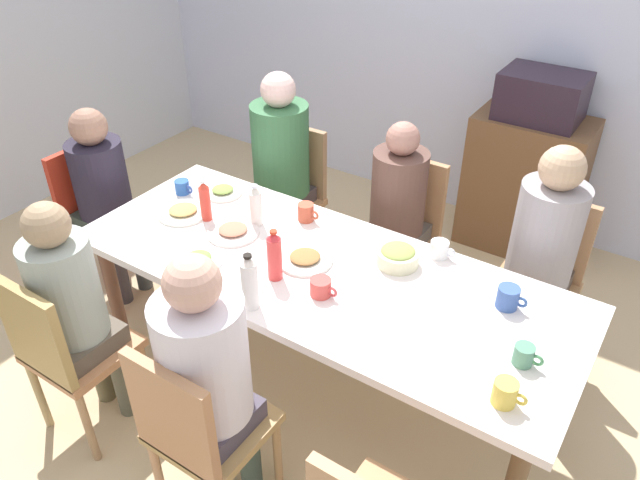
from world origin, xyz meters
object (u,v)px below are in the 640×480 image
(bottle_2, at_px, (274,256))
(side_cabinet, at_px, (523,184))
(cup_5, at_px, (508,298))
(person_2, at_px, (72,302))
(bottle_0, at_px, (250,283))
(chair_0, at_px, (99,213))
(cup_2, at_px, (306,212))
(bottle_3, at_px, (205,201))
(chair_3, at_px, (539,274))
(chair_1, at_px, (290,190))
(person_3, at_px, (543,244))
(cup_6, at_px, (183,187))
(bottle_1, at_px, (256,206))
(chair_4, at_px, (197,429))
(plate_0, at_px, (199,260))
(bowl_0, at_px, (398,256))
(cup_3, at_px, (440,249))
(cup_1, at_px, (505,393))
(person_1, at_px, (280,159))
(cup_4, at_px, (524,355))
(cup_0, at_px, (321,287))
(plate_2, at_px, (183,212))
(person_5, at_px, (396,207))
(plate_1, at_px, (305,259))
(person_4, at_px, (207,369))
(microwave, at_px, (542,96))
(plate_3, at_px, (223,191))
(chair_5, at_px, (402,228))
(chair_2, at_px, (64,348))
(person_0, at_px, (104,189))

(bottle_2, bearing_deg, side_cabinet, 75.87)
(cup_5, bearing_deg, person_2, -148.86)
(bottle_0, bearing_deg, chair_0, 165.59)
(cup_2, relative_size, bottle_3, 0.53)
(chair_0, relative_size, chair_3, 1.00)
(chair_1, relative_size, person_3, 0.73)
(cup_6, distance_m, bottle_1, 0.52)
(person_2, bearing_deg, chair_4, -6.85)
(plate_0, bearing_deg, chair_4, -49.66)
(bowl_0, relative_size, cup_3, 1.58)
(plate_0, distance_m, cup_1, 1.41)
(person_1, xyz_separation_m, cup_4, (1.70, -0.81, 0.02))
(cup_0, height_order, side_cabinet, side_cabinet)
(cup_4, bearing_deg, side_cabinet, 106.45)
(plate_0, xyz_separation_m, cup_4, (1.41, 0.19, 0.03))
(cup_0, relative_size, bottle_3, 0.57)
(cup_2, bearing_deg, bowl_0, -8.08)
(plate_0, bearing_deg, bottle_2, 15.96)
(person_2, xyz_separation_m, side_cabinet, (1.14, 2.55, -0.25))
(chair_4, height_order, bottle_2, bottle_2)
(plate_0, height_order, cup_4, cup_4)
(person_3, bearing_deg, bottle_0, -127.78)
(chair_3, xyz_separation_m, cup_1, (0.17, -1.12, 0.28))
(plate_2, bearing_deg, person_5, 41.54)
(plate_1, bearing_deg, chair_3, 43.90)
(chair_3, relative_size, person_4, 0.72)
(cup_5, height_order, side_cabinet, side_cabinet)
(chair_1, bearing_deg, cup_2, -47.21)
(person_2, distance_m, cup_1, 1.76)
(chair_0, height_order, bottle_3, bottle_3)
(plate_0, xyz_separation_m, microwave, (0.85, 2.08, 0.28))
(plate_3, height_order, bowl_0, bowl_0)
(person_3, height_order, bottle_2, person_3)
(chair_0, bearing_deg, person_5, 25.58)
(chair_5, height_order, plate_3, chair_5)
(person_3, distance_m, cup_3, 0.51)
(plate_3, bearing_deg, chair_2, -88.43)
(person_2, xyz_separation_m, plate_2, (-0.06, 0.73, 0.05))
(plate_2, bearing_deg, chair_0, -179.95)
(chair_4, relative_size, bottle_0, 3.52)
(chair_1, bearing_deg, plate_0, -75.05)
(person_0, relative_size, chair_3, 1.29)
(side_cabinet, bearing_deg, cup_2, -113.23)
(chair_2, height_order, plate_2, chair_2)
(plate_2, relative_size, microwave, 0.53)
(plate_1, relative_size, bottle_0, 0.97)
(person_1, xyz_separation_m, chair_2, (0.00, -1.56, -0.25))
(cup_0, distance_m, bottle_3, 0.82)
(cup_3, bearing_deg, cup_4, -40.27)
(chair_0, relative_size, chair_2, 1.00)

